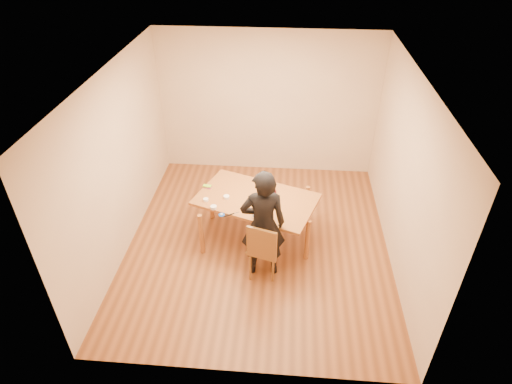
# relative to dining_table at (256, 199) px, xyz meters

# --- Properties ---
(room_shell) EXTENTS (4.00, 4.50, 2.70)m
(room_shell) POSITION_rel_dining_table_xyz_m (0.04, 0.22, 0.62)
(room_shell) COLOR brown
(room_shell) RESTS_ON ground
(dining_table) EXTENTS (1.99, 1.55, 0.04)m
(dining_table) POSITION_rel_dining_table_xyz_m (0.00, 0.00, 0.00)
(dining_table) COLOR brown
(dining_table) RESTS_ON floor
(dining_chair) EXTENTS (0.46, 0.46, 0.04)m
(dining_chair) POSITION_rel_dining_table_xyz_m (0.15, -0.78, -0.28)
(dining_chair) COLOR brown
(dining_chair) RESTS_ON floor
(cake_plate) EXTENTS (0.28, 0.28, 0.02)m
(cake_plate) POSITION_rel_dining_table_xyz_m (0.15, 0.17, 0.03)
(cake_plate) COLOR #B70C2F
(cake_plate) RESTS_ON dining_table
(cake) EXTENTS (0.22, 0.22, 0.07)m
(cake) POSITION_rel_dining_table_xyz_m (0.15, 0.17, 0.08)
(cake) COLOR white
(cake) RESTS_ON cake_plate
(frosting_dome) EXTENTS (0.22, 0.22, 0.03)m
(frosting_dome) POSITION_rel_dining_table_xyz_m (0.15, 0.17, 0.13)
(frosting_dome) COLOR white
(frosting_dome) RESTS_ON cake
(frosting_tub) EXTENTS (0.09, 0.09, 0.08)m
(frosting_tub) POSITION_rel_dining_table_xyz_m (0.03, -0.46, 0.06)
(frosting_tub) COLOR white
(frosting_tub) RESTS_ON dining_table
(frosting_lid) EXTENTS (0.09, 0.09, 0.01)m
(frosting_lid) POSITION_rel_dining_table_xyz_m (-0.46, -0.45, 0.03)
(frosting_lid) COLOR #163D95
(frosting_lid) RESTS_ON dining_table
(frosting_dollop) EXTENTS (0.04, 0.04, 0.02)m
(frosting_dollop) POSITION_rel_dining_table_xyz_m (-0.46, -0.45, 0.04)
(frosting_dollop) COLOR white
(frosting_dollop) RESTS_ON frosting_lid
(ramekin_green) EXTENTS (0.09, 0.09, 0.04)m
(ramekin_green) POSITION_rel_dining_table_xyz_m (-0.60, -0.31, 0.04)
(ramekin_green) COLOR white
(ramekin_green) RESTS_ON dining_table
(ramekin_yellow) EXTENTS (0.09, 0.09, 0.04)m
(ramekin_yellow) POSITION_rel_dining_table_xyz_m (-0.45, -0.04, 0.04)
(ramekin_yellow) COLOR white
(ramekin_yellow) RESTS_ON dining_table
(ramekin_multi) EXTENTS (0.08, 0.08, 0.04)m
(ramekin_multi) POSITION_rel_dining_table_xyz_m (-0.74, -0.13, 0.04)
(ramekin_multi) COLOR white
(ramekin_multi) RESTS_ON dining_table
(candy_box_pink) EXTENTS (0.13, 0.09, 0.02)m
(candy_box_pink) POSITION_rel_dining_table_xyz_m (-0.78, 0.22, 0.03)
(candy_box_pink) COLOR #E1357B
(candy_box_pink) RESTS_ON dining_table
(candy_box_green) EXTENTS (0.14, 0.08, 0.02)m
(candy_box_green) POSITION_rel_dining_table_xyz_m (-0.78, 0.23, 0.05)
(candy_box_green) COLOR green
(candy_box_green) RESTS_ON candy_box_pink
(spatula) EXTENTS (0.15, 0.10, 0.01)m
(spatula) POSITION_rel_dining_table_xyz_m (-0.35, -0.45, 0.03)
(spatula) COLOR black
(spatula) RESTS_ON dining_table
(person) EXTENTS (0.66, 0.48, 1.69)m
(person) POSITION_rel_dining_table_xyz_m (0.15, -0.73, 0.11)
(person) COLOR black
(person) RESTS_ON floor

